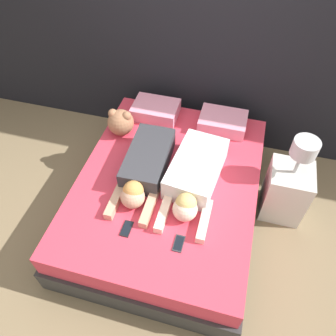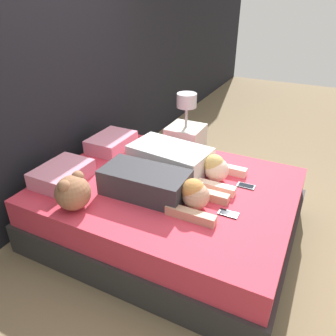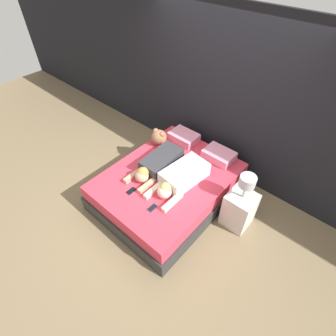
{
  "view_description": "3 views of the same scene",
  "coord_description": "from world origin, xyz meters",
  "px_view_note": "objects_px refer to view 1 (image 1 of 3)",
  "views": [
    {
      "loc": [
        0.48,
        -1.77,
        2.78
      ],
      "look_at": [
        0.0,
        0.0,
        0.65
      ],
      "focal_mm": 35.0,
      "sensor_mm": 36.0,
      "label": 1
    },
    {
      "loc": [
        -2.08,
        -1.04,
        1.94
      ],
      "look_at": [
        0.0,
        0.0,
        0.65
      ],
      "focal_mm": 35.0,
      "sensor_mm": 36.0,
      "label": 2
    },
    {
      "loc": [
        1.8,
        -2.05,
        3.3
      ],
      "look_at": [
        0.0,
        0.0,
        0.65
      ],
      "focal_mm": 28.0,
      "sensor_mm": 36.0,
      "label": 3
    }
  ],
  "objects_px": {
    "pillow_head_right": "(223,122)",
    "bed": "(168,196)",
    "person_right": "(194,177)",
    "cell_phone_left": "(127,229)",
    "cell_phone_right": "(179,243)",
    "nightstand": "(287,189)",
    "pillow_head_left": "(156,110)",
    "person_left": "(145,168)",
    "plush_toy": "(121,122)"
  },
  "relations": [
    {
      "from": "pillow_head_right",
      "to": "bed",
      "type": "bearing_deg",
      "value": -113.62
    },
    {
      "from": "person_right",
      "to": "cell_phone_left",
      "type": "bearing_deg",
      "value": -125.66
    },
    {
      "from": "cell_phone_left",
      "to": "cell_phone_right",
      "type": "height_order",
      "value": "same"
    },
    {
      "from": "nightstand",
      "to": "pillow_head_left",
      "type": "bearing_deg",
      "value": 160.51
    },
    {
      "from": "person_left",
      "to": "pillow_head_left",
      "type": "bearing_deg",
      "value": 100.03
    },
    {
      "from": "pillow_head_right",
      "to": "cell_phone_right",
      "type": "distance_m",
      "value": 1.41
    },
    {
      "from": "cell_phone_right",
      "to": "plush_toy",
      "type": "distance_m",
      "value": 1.37
    },
    {
      "from": "pillow_head_right",
      "to": "plush_toy",
      "type": "distance_m",
      "value": 1.03
    },
    {
      "from": "person_left",
      "to": "cell_phone_left",
      "type": "bearing_deg",
      "value": -87.26
    },
    {
      "from": "pillow_head_right",
      "to": "cell_phone_left",
      "type": "distance_m",
      "value": 1.49
    },
    {
      "from": "pillow_head_right",
      "to": "plush_toy",
      "type": "height_order",
      "value": "plush_toy"
    },
    {
      "from": "pillow_head_left",
      "to": "plush_toy",
      "type": "height_order",
      "value": "plush_toy"
    },
    {
      "from": "pillow_head_left",
      "to": "nightstand",
      "type": "bearing_deg",
      "value": -19.49
    },
    {
      "from": "person_right",
      "to": "nightstand",
      "type": "xyz_separation_m",
      "value": [
        0.84,
        0.31,
        -0.27
      ]
    },
    {
      "from": "pillow_head_left",
      "to": "person_right",
      "type": "distance_m",
      "value": 1.01
    },
    {
      "from": "bed",
      "to": "pillow_head_right",
      "type": "xyz_separation_m",
      "value": [
        0.36,
        0.81,
        0.32
      ]
    },
    {
      "from": "cell_phone_left",
      "to": "bed",
      "type": "bearing_deg",
      "value": 72.49
    },
    {
      "from": "person_left",
      "to": "nightstand",
      "type": "distance_m",
      "value": 1.35
    },
    {
      "from": "person_left",
      "to": "person_right",
      "type": "xyz_separation_m",
      "value": [
        0.44,
        0.01,
        0.01
      ]
    },
    {
      "from": "bed",
      "to": "cell_phone_left",
      "type": "distance_m",
      "value": 0.66
    },
    {
      "from": "person_right",
      "to": "cell_phone_right",
      "type": "height_order",
      "value": "person_right"
    },
    {
      "from": "person_right",
      "to": "plush_toy",
      "type": "bearing_deg",
      "value": 151.0
    },
    {
      "from": "person_left",
      "to": "nightstand",
      "type": "xyz_separation_m",
      "value": [
        1.28,
        0.32,
        -0.27
      ]
    },
    {
      "from": "person_left",
      "to": "plush_toy",
      "type": "height_order",
      "value": "plush_toy"
    },
    {
      "from": "pillow_head_right",
      "to": "plush_toy",
      "type": "xyz_separation_m",
      "value": [
        -0.97,
        -0.35,
        0.07
      ]
    },
    {
      "from": "pillow_head_left",
      "to": "person_left",
      "type": "distance_m",
      "value": 0.84
    },
    {
      "from": "cell_phone_left",
      "to": "nightstand",
      "type": "relative_size",
      "value": 0.15
    },
    {
      "from": "bed",
      "to": "pillow_head_right",
      "type": "height_order",
      "value": "pillow_head_right"
    },
    {
      "from": "person_right",
      "to": "plush_toy",
      "type": "relative_size",
      "value": 3.71
    },
    {
      "from": "pillow_head_right",
      "to": "person_right",
      "type": "height_order",
      "value": "person_right"
    },
    {
      "from": "pillow_head_right",
      "to": "person_left",
      "type": "distance_m",
      "value": 1.0
    },
    {
      "from": "cell_phone_left",
      "to": "person_left",
      "type": "bearing_deg",
      "value": 92.74
    },
    {
      "from": "person_left",
      "to": "person_right",
      "type": "height_order",
      "value": "same"
    },
    {
      "from": "bed",
      "to": "pillow_head_left",
      "type": "height_order",
      "value": "pillow_head_left"
    },
    {
      "from": "person_left",
      "to": "cell_phone_left",
      "type": "relative_size",
      "value": 6.81
    },
    {
      "from": "bed",
      "to": "nightstand",
      "type": "bearing_deg",
      "value": 16.14
    },
    {
      "from": "cell_phone_left",
      "to": "cell_phone_right",
      "type": "bearing_deg",
      "value": -2.17
    },
    {
      "from": "cell_phone_left",
      "to": "plush_toy",
      "type": "bearing_deg",
      "value": 112.27
    },
    {
      "from": "bed",
      "to": "pillow_head_left",
      "type": "xyz_separation_m",
      "value": [
        -0.36,
        0.81,
        0.32
      ]
    },
    {
      "from": "plush_toy",
      "to": "pillow_head_left",
      "type": "bearing_deg",
      "value": 53.69
    },
    {
      "from": "cell_phone_left",
      "to": "cell_phone_right",
      "type": "distance_m",
      "value": 0.43
    },
    {
      "from": "person_left",
      "to": "cell_phone_left",
      "type": "height_order",
      "value": "person_left"
    },
    {
      "from": "person_left",
      "to": "nightstand",
      "type": "bearing_deg",
      "value": 14.22
    },
    {
      "from": "pillow_head_right",
      "to": "cell_phone_left",
      "type": "relative_size",
      "value": 3.27
    },
    {
      "from": "nightstand",
      "to": "plush_toy",
      "type": "bearing_deg",
      "value": 174.63
    },
    {
      "from": "plush_toy",
      "to": "bed",
      "type": "bearing_deg",
      "value": -37.43
    },
    {
      "from": "bed",
      "to": "plush_toy",
      "type": "relative_size",
      "value": 7.62
    },
    {
      "from": "person_right",
      "to": "cell_phone_left",
      "type": "height_order",
      "value": "person_right"
    },
    {
      "from": "person_left",
      "to": "pillow_head_right",
      "type": "bearing_deg",
      "value": 55.69
    },
    {
      "from": "person_left",
      "to": "plush_toy",
      "type": "bearing_deg",
      "value": 129.77
    }
  ]
}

